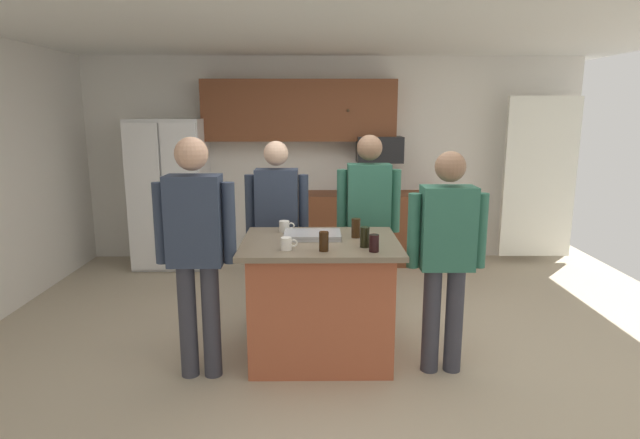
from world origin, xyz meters
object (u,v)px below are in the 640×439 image
at_px(person_guest_left, 196,242).
at_px(glass_short_whisky, 365,237).
at_px(refrigerator, 171,194).
at_px(serving_tray, 312,235).
at_px(kitchen_island, 320,299).
at_px(mug_blue_stoneware, 287,244).
at_px(person_elder_center, 277,219).
at_px(mug_ceramic_white, 285,226).
at_px(microwave_over_range, 379,149).
at_px(person_guest_right, 368,216).
at_px(tumbler_amber, 356,228).
at_px(glass_pilsner, 374,243).
at_px(person_guest_by_door, 446,249).
at_px(glass_stout_tall, 324,241).

bearing_deg(person_guest_left, glass_short_whisky, -13.97).
relative_size(refrigerator, serving_tray, 4.16).
xyz_separation_m(kitchen_island, mug_blue_stoneware, (-0.24, -0.27, 0.51)).
distance_m(person_elder_center, mug_ceramic_white, 0.46).
distance_m(microwave_over_range, serving_tray, 2.76).
bearing_deg(person_guest_right, tumbler_amber, 16.68).
bearing_deg(glass_pilsner, glass_short_whisky, 112.85).
distance_m(kitchen_island, person_guest_by_door, 1.05).
xyz_separation_m(person_guest_by_door, mug_ceramic_white, (-1.19, 0.55, 0.05)).
bearing_deg(glass_pilsner, person_elder_center, 125.01).
bearing_deg(glass_stout_tall, person_elder_center, 110.91).
bearing_deg(glass_short_whisky, person_elder_center, 126.42).
relative_size(person_guest_right, mug_blue_stoneware, 14.15).
xyz_separation_m(glass_stout_tall, serving_tray, (-0.08, 0.40, -0.05)).
bearing_deg(tumbler_amber, serving_tray, -179.19).
bearing_deg(glass_stout_tall, person_guest_right, 67.97).
distance_m(refrigerator, mug_blue_stoneware, 3.26).
height_order(refrigerator, glass_stout_tall, refrigerator).
bearing_deg(glass_pilsner, tumbler_amber, 102.59).
height_order(glass_pilsner, glass_short_whisky, glass_short_whisky).
relative_size(person_guest_right, glass_pilsner, 13.88).
distance_m(person_guest_by_door, glass_stout_tall, 0.89).
height_order(person_guest_by_door, glass_stout_tall, person_guest_by_door).
height_order(refrigerator, person_guest_right, refrigerator).
relative_size(refrigerator, glass_short_whisky, 12.32).
height_order(microwave_over_range, mug_blue_stoneware, microwave_over_range).
distance_m(microwave_over_range, tumbler_amber, 2.67).
relative_size(person_elder_center, glass_stout_tall, 11.98).
bearing_deg(kitchen_island, serving_tray, 123.23).
bearing_deg(person_guest_by_door, refrigerator, -30.51).
bearing_deg(glass_stout_tall, microwave_over_range, 75.99).
height_order(refrigerator, person_guest_left, refrigerator).
height_order(microwave_over_range, person_guest_by_door, person_guest_by_door).
bearing_deg(refrigerator, glass_short_whisky, -52.09).
bearing_deg(glass_stout_tall, mug_blue_stoneware, 173.26).
bearing_deg(serving_tray, refrigerator, 125.62).
distance_m(person_guest_by_door, tumbler_amber, 0.72).
bearing_deg(kitchen_island, glass_pilsner, -41.05).
bearing_deg(mug_ceramic_white, refrigerator, 124.30).
height_order(mug_blue_stoneware, mug_ceramic_white, mug_blue_stoneware).
xyz_separation_m(mug_blue_stoneware, tumbler_amber, (0.52, 0.37, 0.03)).
xyz_separation_m(person_guest_left, tumbler_amber, (1.16, 0.40, 0.01)).
distance_m(refrigerator, person_elder_center, 2.32).
distance_m(person_guest_right, glass_short_whisky, 0.94).
bearing_deg(person_guest_left, glass_stout_tall, -19.01).
height_order(kitchen_island, serving_tray, serving_tray).
height_order(person_guest_left, person_guest_right, person_guest_left).
bearing_deg(person_guest_by_door, mug_ceramic_white, -9.51).
bearing_deg(person_elder_center, tumbler_amber, 18.32).
bearing_deg(refrigerator, person_guest_by_door, -45.80).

